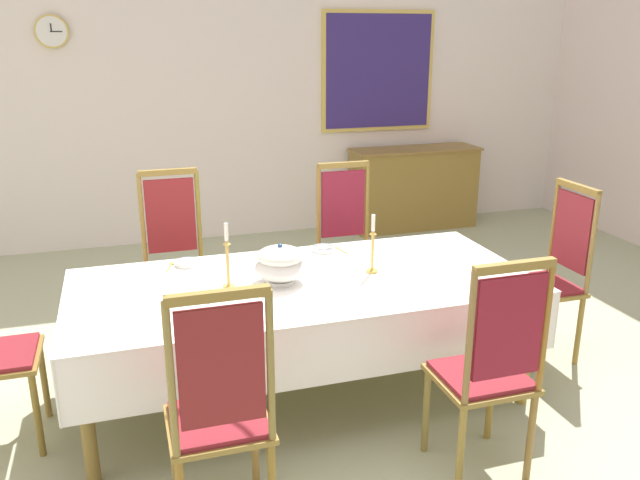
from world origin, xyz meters
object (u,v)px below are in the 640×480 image
Objects in this scene: candlestick_east at (373,249)px; chair_north_b at (348,242)px; dining_table at (303,291)px; bowl_near_left at (324,248)px; bowl_near_right at (187,262)px; soup_tureen at (280,264)px; spoon_secondary at (171,265)px; mounted_clock at (52,32)px; chair_head_east at (553,271)px; framed_painting at (378,72)px; sideboard at (413,188)px; chair_south_b at (489,366)px; chair_south_a at (220,409)px; spoon_primary at (337,247)px; chair_north_a at (175,257)px; candlestick_west at (228,262)px; bowl_far_left at (244,315)px.

chair_north_b is at bearing 78.32° from candlestick_east.
bowl_near_left is at bearing 59.27° from dining_table.
soup_tureen is at bearing -43.70° from bowl_near_right.
mounted_clock is (-0.74, 2.85, 1.38)m from spoon_secondary.
chair_head_east is 3.53m from framed_painting.
framed_painting is at bearing 61.90° from bowl_near_left.
chair_north_b is 3.97× the size of mounted_clock.
sideboard is (0.45, 3.09, -0.15)m from chair_head_east.
chair_south_b reaches higher than spoon_secondary.
chair_south_a is 6.76× the size of spoon_primary.
dining_table is 2.16× the size of chair_north_a.
chair_head_east is 7.92× the size of bowl_near_right.
chair_south_a is 1.74m from bowl_near_left.
soup_tureen is 0.63m from bowl_near_left.
candlestick_east is at bearing 101.70° from chair_south_b.
candlestick_west is at bearing 137.07° from chair_south_b.
chair_south_b is 3.91× the size of soup_tureen.
dining_table is 2.26× the size of chair_south_b.
bowl_near_right is at bearing -73.80° from mounted_clock.
candlestick_east is 1.25m from spoon_secondary.
candlestick_east is 1.15m from bowl_near_right.
dining_table is at bearing 0.00° from candlestick_west.
spoon_secondary is at bearing -131.40° from framed_painting.
chair_south_b is 3.26× the size of candlestick_east.
chair_south_b is at bearing 90.00° from chair_north_b.
chair_north_b reaches higher than chair_south_b.
soup_tureen is 0.76m from spoon_secondary.
bowl_far_left is 0.96m from spoon_secondary.
candlestick_east is at bearing 90.00° from chair_head_east.
chair_north_a is 3.57m from framed_painting.
spoon_primary is 1.02× the size of spoon_secondary.
dining_table is at bearing 0.00° from soup_tureen.
chair_south_b is 1.29m from soup_tureen.
sideboard is at bearing -143.47° from chair_north_a.
mounted_clock is (-3.17, 3.34, 1.52)m from chair_head_east.
soup_tureen is at bearing 90.00° from chair_head_east.
chair_south_b is 1.06m from candlestick_east.
chair_south_b reaches higher than bowl_near_right.
candlestick_east is at bearing -6.22° from spoon_secondary.
candlestick_west reaches higher than bowl_near_left.
bowl_near_left is at bearing 0.63° from bowl_near_right.
bowl_near_left is at bearing 51.83° from bowl_far_left.
bowl_near_right is (-0.61, 0.46, 0.09)m from dining_table.
soup_tureen is 0.21× the size of sideboard.
candlestick_east is 0.28× the size of framed_painting.
spoon_primary is (-0.05, 0.49, -0.14)m from candlestick_east.
candlestick_east is 0.51m from bowl_near_left.
bowl_far_left is at bearing -142.80° from spoon_primary.
bowl_near_right is (-1.25, 1.45, 0.16)m from chair_south_b.
candlestick_west is 2.20× the size of spoon_secondary.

